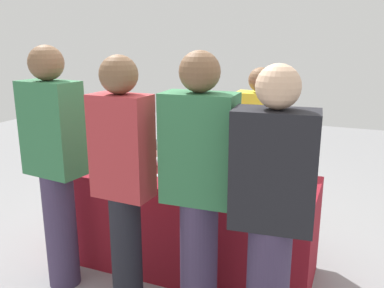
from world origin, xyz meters
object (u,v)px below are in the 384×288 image
guest_2 (199,188)px  wine_glass_0 (108,159)px  wine_bottle_4 (250,162)px  server_pouring (258,151)px  wine_bottle_3 (238,162)px  wine_bottle_2 (219,159)px  wine_glass_3 (169,165)px  guest_0 (55,162)px  wine_bottle_0 (117,146)px  menu_board (163,176)px  wine_bottle_1 (152,153)px  wine_glass_4 (183,169)px  guest_1 (123,180)px  wine_glass_2 (159,162)px  wine_glass_1 (138,162)px  wine_glass_5 (261,176)px  guest_3 (272,213)px

guest_2 → wine_glass_0: bearing=152.0°
wine_bottle_4 → server_pouring: bearing=97.2°
wine_bottle_3 → guest_2: 0.78m
wine_bottle_2 → wine_glass_3: size_ratio=2.35×
wine_glass_3 → guest_0: guest_0 is taller
wine_glass_3 → server_pouring: (0.48, 0.79, -0.04)m
wine_bottle_0 → menu_board: bearing=89.9°
server_pouring → menu_board: bearing=-17.5°
wine_bottle_3 → guest_2: bearing=-91.0°
wine_bottle_1 → guest_2: (0.69, -0.71, 0.05)m
wine_glass_4 → guest_1: bearing=-108.1°
wine_bottle_2 → wine_glass_2: 0.46m
wine_bottle_4 → wine_glass_0: size_ratio=2.17×
wine_bottle_2 → server_pouring: server_pouring is taller
wine_glass_0 → wine_glass_2: same height
wine_glass_2 → wine_bottle_3: bearing=24.1°
wine_glass_4 → guest_1: guest_1 is taller
wine_glass_1 → wine_bottle_0: bearing=142.0°
wine_glass_1 → wine_glass_5: bearing=4.5°
wine_bottle_1 → wine_bottle_2: size_ratio=0.92×
wine_glass_0 → guest_3: size_ratio=0.09×
wine_bottle_3 → wine_glass_1: bearing=-157.0°
wine_glass_3 → wine_glass_4: wine_glass_4 is taller
wine_glass_2 → server_pouring: 0.95m
wine_glass_5 → guest_2: bearing=-113.5°
wine_bottle_2 → guest_0: (-0.98, -0.68, 0.06)m
wine_glass_3 → guest_0: size_ratio=0.08×
wine_bottle_3 → guest_0: size_ratio=0.17×
wine_glass_2 → server_pouring: size_ratio=0.10×
wine_bottle_1 → wine_glass_3: size_ratio=2.17×
wine_bottle_4 → menu_board: size_ratio=0.47×
wine_glass_5 → wine_bottle_4: bearing=120.7°
wine_glass_0 → wine_glass_1: wine_glass_0 is taller
wine_glass_2 → menu_board: size_ratio=0.22×
wine_bottle_2 → wine_glass_4: wine_bottle_2 is taller
wine_bottle_1 → wine_bottle_4: wine_bottle_4 is taller
wine_glass_1 → wine_bottle_2: bearing=24.1°
wine_bottle_2 → guest_1: guest_1 is taller
guest_0 → wine_bottle_2: bearing=41.8°
server_pouring → wine_bottle_2: bearing=72.6°
wine_glass_1 → menu_board: (-0.37, 1.15, -0.53)m
wine_bottle_2 → wine_glass_5: 0.41m
wine_glass_3 → guest_3: guest_3 is taller
wine_bottle_0 → guest_3: size_ratio=0.20×
wine_bottle_0 → wine_bottle_1: (0.37, -0.06, -0.01)m
server_pouring → guest_0: 1.70m
wine_glass_5 → wine_bottle_0: bearing=170.6°
wine_bottle_1 → server_pouring: server_pouring is taller
wine_glass_3 → wine_glass_5: 0.68m
wine_bottle_1 → wine_glass_5: bearing=-9.4°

